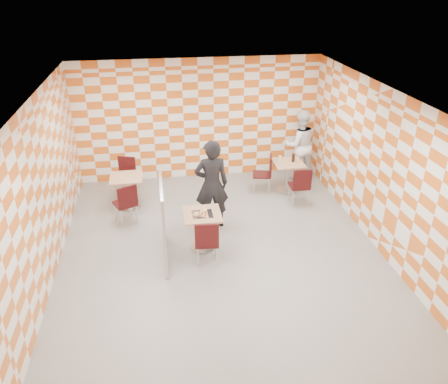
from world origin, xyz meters
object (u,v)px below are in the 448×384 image
object	(u,v)px
chair_main_front	(207,240)
empty_table	(127,187)
man_white	(299,145)
sport_bottle	(280,158)
soda_bottle	(293,158)
chair_second_side	(266,171)
chair_empty_near	(126,201)
main_table	(202,225)
second_table	(288,172)
chair_second_front	(300,184)
chair_empty_far	(126,173)
man_dark	(212,185)
partition	(163,221)

from	to	relation	value
chair_main_front	empty_table	bearing A→B (deg)	120.88
man_white	sport_bottle	xyz separation A→B (m)	(-0.67, -0.62, -0.06)
sport_bottle	soda_bottle	size ratio (longest dim) A/B	0.87
chair_second_side	chair_empty_near	xyz separation A→B (m)	(-3.22, -1.03, 0.00)
main_table	chair_empty_near	world-z (taller)	chair_empty_near
second_table	man_white	size ratio (longest dim) A/B	0.42
sport_bottle	chair_second_front	bearing A→B (deg)	-73.93
chair_main_front	sport_bottle	size ratio (longest dim) A/B	4.62
chair_empty_far	chair_second_front	bearing A→B (deg)	-17.20
man_white	sport_bottle	world-z (taller)	man_white
chair_second_front	sport_bottle	distance (m)	0.95
chair_second_side	man_white	xyz separation A→B (m)	(1.02, 0.67, 0.35)
chair_second_side	chair_empty_far	distance (m)	3.30
main_table	chair_main_front	world-z (taller)	chair_main_front
chair_empty_near	soda_bottle	xyz separation A→B (m)	(3.87, 1.01, 0.31)
chair_empty_far	soda_bottle	distance (m)	3.96
main_table	empty_table	distance (m)	2.39
chair_empty_far	chair_empty_near	bearing A→B (deg)	-87.63
empty_table	soda_bottle	distance (m)	3.90
chair_second_front	man_dark	size ratio (longest dim) A/B	0.49
chair_main_front	chair_empty_far	distance (m)	3.47
partition	man_white	xyz separation A→B (m)	(3.50, 3.04, 0.11)
man_white	sport_bottle	size ratio (longest dim) A/B	8.96
man_dark	sport_bottle	size ratio (longest dim) A/B	9.46
second_table	chair_empty_near	world-z (taller)	chair_empty_near
empty_table	sport_bottle	xyz separation A→B (m)	(3.58, 0.31, 0.33)
man_white	soda_bottle	distance (m)	0.79
chair_empty_near	chair_empty_far	bearing A→B (deg)	92.37
main_table	empty_table	world-z (taller)	same
main_table	chair_second_side	size ratio (longest dim) A/B	0.81
empty_table	chair_second_front	bearing A→B (deg)	-8.22
chair_second_front	chair_empty_far	xyz separation A→B (m)	(-3.87, 1.20, 0.00)
chair_empty_near	man_dark	bearing A→B (deg)	-10.39
second_table	chair_main_front	bearing A→B (deg)	-130.32
chair_main_front	chair_second_front	distance (m)	3.03
main_table	chair_empty_near	xyz separation A→B (m)	(-1.45, 1.12, 0.04)
chair_main_front	chair_second_side	distance (m)	3.24
chair_empty_far	man_dark	bearing A→B (deg)	-43.97
man_dark	man_white	bearing A→B (deg)	-142.48
chair_empty_far	man_dark	size ratio (longest dim) A/B	0.49
chair_main_front	chair_empty_far	world-z (taller)	same
chair_empty_near	soda_bottle	size ratio (longest dim) A/B	4.02
main_table	second_table	distance (m)	3.11
soda_bottle	chair_main_front	bearing A→B (deg)	-131.58
empty_table	chair_main_front	xyz separation A→B (m)	(1.48, -2.47, 0.04)
man_white	chair_second_side	bearing A→B (deg)	30.57
chair_empty_near	chair_empty_far	world-z (taller)	same
chair_second_side	chair_empty_near	world-z (taller)	same
man_dark	chair_empty_far	bearing A→B (deg)	-45.45
second_table	man_white	bearing A→B (deg)	55.69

